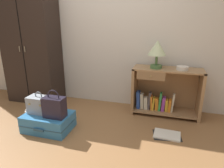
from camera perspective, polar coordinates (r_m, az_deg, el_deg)
name	(u,v)px	position (r m, az deg, el deg)	size (l,w,h in m)	color
ground_plane	(71,150)	(2.40, -11.67, -18.21)	(9.00, 9.00, 0.00)	olive
back_wall	(109,27)	(3.33, -0.88, 16.25)	(6.40, 0.10, 2.60)	silver
wardrobe	(32,47)	(3.70, -22.24, 9.83)	(0.91, 0.47, 1.92)	black
bookshelf	(163,92)	(3.13, 14.65, -2.33)	(1.01, 0.39, 0.73)	#A37A51
table_lamp	(157,50)	(2.94, 12.95, 9.67)	(0.26, 0.26, 0.40)	#4C7542
bowl	(182,68)	(2.97, 19.68, 4.33)	(0.16, 0.16, 0.05)	silver
suitcase_large	(49,122)	(2.81, -17.88, -10.30)	(0.62, 0.44, 0.23)	teal
train_case	(40,105)	(2.78, -20.21, -5.60)	(0.29, 0.19, 0.30)	#8E99A3
handbag	(54,107)	(2.59, -16.34, -6.40)	(0.27, 0.16, 0.37)	#231E2D
bottle	(28,116)	(3.09, -23.18, -8.60)	(0.06, 0.06, 0.20)	white
open_book_on_floor	(167,135)	(2.69, 15.63, -14.00)	(0.38, 0.30, 0.02)	white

